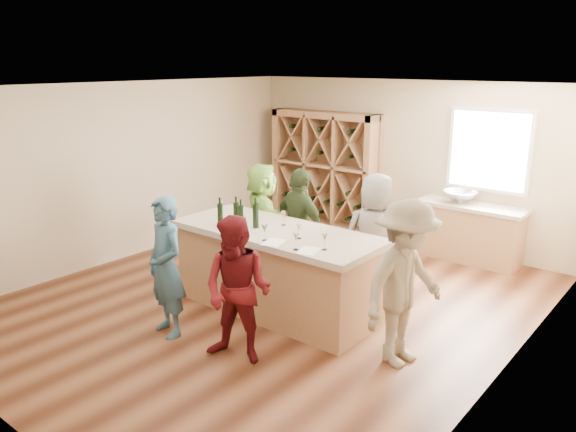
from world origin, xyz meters
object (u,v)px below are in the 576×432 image
Objects in this scene: tasting_counter_base at (277,273)px; person_far_left at (262,216)px; wine_bottle_e at (256,216)px; person_near_right at (238,291)px; person_far_mid at (300,228)px; person_near_left at (166,267)px; wine_bottle_c at (236,214)px; sink at (460,197)px; wine_bottle_b at (220,214)px; wine_rack at (324,170)px; wine_bottle_d at (241,216)px; person_server at (405,284)px; person_far_right at (375,239)px.

tasting_counter_base is 1.61m from person_far_left.
person_near_right reaches higher than wine_bottle_e.
person_far_mid is at bearing 94.45° from person_near_right.
wine_bottle_c is at bearing 101.41° from person_near_left.
wine_bottle_b is at bearing -114.26° from sink.
wine_rack is 0.85× the size of tasting_counter_base.
wine_bottle_d is 0.90× the size of wine_bottle_e.
person_server reaches higher than sink.
wine_bottle_e is 1.40m from person_near_right.
wine_bottle_b is 1.07m from person_near_left.
wine_bottle_e reaches higher than sink.
person_far_left is at bearing 109.93° from person_near_right.
tasting_counter_base is 1.57× the size of person_near_left.
wine_rack is 7.71× the size of wine_bottle_c.
person_server is at bearing 0.57° from wine_bottle_d.
person_server is 2.40m from person_far_mid.
person_far_left is at bearing -77.07° from wine_rack.
person_near_right is at bearing -67.90° from tasting_counter_base.
person_far_left is at bearing -0.16° from person_far_mid.
person_near_right is 1.73m from person_server.
person_near_right is 0.89× the size of person_server.
person_server is at bearing -0.34° from wine_bottle_c.
person_near_left is 1.06m from person_near_right.
wine_bottle_b is at bearing -74.49° from wine_rack.
sink is at bearing 68.50° from wine_bottle_d.
person_near_right is (0.74, -1.11, -0.44)m from wine_bottle_e.
tasting_counter_base is at bearing 23.56° from wine_bottle_d.
person_far_left is (-1.17, 1.06, 0.32)m from tasting_counter_base.
person_server is at bearing -45.18° from wine_rack.
person_far_mid is at bearing 73.85° from person_server.
person_near_left is 1.01× the size of person_far_left.
sink is 3.85m from wine_bottle_c.
person_far_left reaches higher than sink.
wine_rack is 1.23× the size of person_server.
person_far_right is at bearing 44.69° from wine_bottle_d.
person_near_left is 0.96× the size of person_far_right.
wine_bottle_d is 0.15× the size of person_server.
sink is 1.90× the size of wine_bottle_c.
person_far_left is at bearing -132.76° from sink.
tasting_counter_base is at bearing 22.24° from wine_bottle_e.
tasting_counter_base is 1.51× the size of person_far_right.
person_near_left is (-0.57, -1.29, 0.33)m from tasting_counter_base.
wine_bottle_d is at bearing -156.44° from tasting_counter_base.
wine_bottle_d is 0.17× the size of person_near_left.
wine_bottle_c is 0.12m from wine_bottle_d.
person_far_mid reaches higher than sink.
person_far_mid is (-0.30, 0.87, 0.34)m from tasting_counter_base.
person_far_mid is (-2.17, 1.03, -0.05)m from person_server.
person_near_right reaches higher than tasting_counter_base.
wine_bottle_e is at bearing 24.68° from wine_bottle_b.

